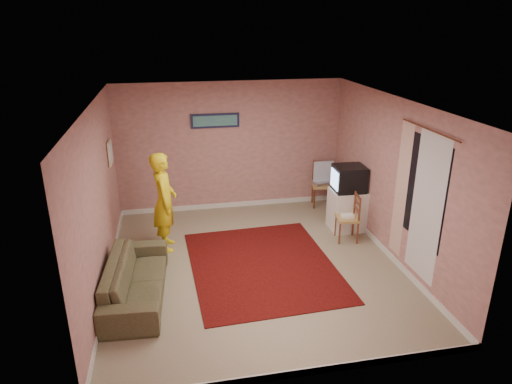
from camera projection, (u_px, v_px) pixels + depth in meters
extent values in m
plane|color=gray|center=(254.00, 265.00, 7.31)|extent=(5.00, 5.00, 0.00)
cube|color=tan|center=(231.00, 147.00, 9.15)|extent=(4.50, 0.02, 2.60)
cube|color=tan|center=(302.00, 275.00, 4.56)|extent=(4.50, 0.02, 2.60)
cube|color=tan|center=(98.00, 200.00, 6.45)|extent=(0.02, 5.00, 2.60)
cube|color=tan|center=(393.00, 180.00, 7.26)|extent=(0.02, 5.00, 2.60)
cube|color=silver|center=(254.00, 103.00, 6.39)|extent=(4.50, 5.00, 0.02)
cube|color=silver|center=(232.00, 205.00, 9.58)|extent=(4.50, 0.02, 0.10)
cube|color=silver|center=(297.00, 373.00, 5.01)|extent=(4.50, 0.02, 0.10)
cube|color=silver|center=(109.00, 277.00, 6.89)|extent=(0.02, 5.00, 0.10)
cube|color=silver|center=(384.00, 250.00, 7.70)|extent=(0.02, 5.00, 0.10)
cube|color=black|center=(424.00, 190.00, 6.38)|extent=(0.01, 1.10, 1.50)
cube|color=silver|center=(427.00, 208.00, 6.31)|extent=(0.01, 0.75, 2.10)
cube|color=#F0E4CC|center=(401.00, 190.00, 6.95)|extent=(0.01, 0.35, 2.10)
cylinder|color=brown|center=(429.00, 130.00, 6.06)|extent=(0.02, 1.40, 0.02)
cube|color=#141637|center=(215.00, 121.00, 8.87)|extent=(0.95, 0.03, 0.28)
cube|color=#316489|center=(215.00, 121.00, 8.85)|extent=(0.86, 0.01, 0.20)
cube|color=beige|center=(110.00, 153.00, 7.83)|extent=(0.03, 0.38, 0.42)
cube|color=silver|center=(111.00, 153.00, 7.84)|extent=(0.01, 0.30, 0.34)
cube|color=black|center=(262.00, 265.00, 7.30)|extent=(2.34, 2.87, 0.01)
cube|color=white|center=(347.00, 210.00, 8.48)|extent=(0.60, 0.54, 0.76)
cube|color=black|center=(349.00, 178.00, 8.26)|extent=(0.55, 0.51, 0.47)
cube|color=#8CB2F2|center=(335.00, 179.00, 8.22)|extent=(0.03, 0.39, 0.33)
cube|color=tan|center=(322.00, 185.00, 9.51)|extent=(0.50, 0.48, 0.05)
cube|color=brown|center=(323.00, 174.00, 9.42)|extent=(0.42, 0.13, 0.49)
cube|color=#AFAFB4|center=(323.00, 183.00, 9.49)|extent=(0.41, 0.32, 0.06)
cube|color=#8CB1E5|center=(323.00, 171.00, 9.40)|extent=(0.41, 0.05, 0.43)
cube|color=tan|center=(347.00, 218.00, 8.02)|extent=(0.43, 0.44, 0.05)
cube|color=brown|center=(348.00, 207.00, 7.95)|extent=(0.10, 0.39, 0.44)
cube|color=white|center=(347.00, 216.00, 8.01)|extent=(0.22, 0.17, 0.04)
imported|color=brown|center=(136.00, 279.00, 6.39)|extent=(0.89, 2.00, 0.57)
imported|color=yellow|center=(164.00, 202.00, 7.60)|extent=(0.42, 0.63, 1.69)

